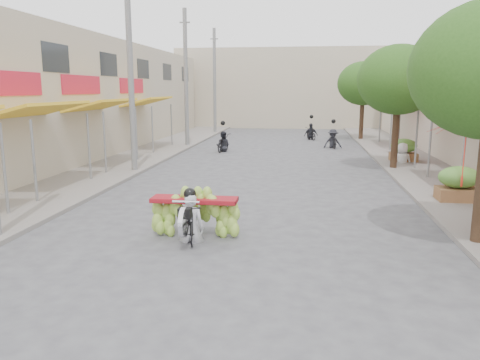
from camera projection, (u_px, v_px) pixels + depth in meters
name	position (u px, v px, depth m)	size (l,w,h in m)	color
ground	(196.00, 316.00, 7.14)	(120.00, 120.00, 0.00)	#55555A
sidewalk_left	(125.00, 160.00, 22.65)	(4.00, 60.00, 0.12)	gray
sidewalk_right	(426.00, 166.00, 20.80)	(4.00, 60.00, 0.12)	gray
shophouse_row_left	(11.00, 98.00, 21.76)	(9.77, 40.00, 6.00)	#BAAC93
far_building	(288.00, 88.00, 43.44)	(20.00, 6.00, 7.00)	#BAAC93
utility_pole_mid	(131.00, 74.00, 18.76)	(0.60, 0.24, 8.00)	slate
utility_pole_far	(186.00, 79.00, 27.52)	(0.60, 0.24, 8.00)	slate
utility_pole_back	(215.00, 81.00, 36.27)	(0.60, 0.24, 8.00)	slate
street_tree_mid	(399.00, 80.00, 19.33)	(3.40, 3.40, 5.25)	#3A2719
street_tree_far	(363.00, 84.00, 31.00)	(3.40, 3.40, 5.25)	#3A2719
produce_crate_mid	(459.00, 181.00, 13.97)	(1.20, 0.88, 1.16)	brown
produce_crate_far	(404.00, 148.00, 21.75)	(1.20, 0.88, 1.16)	brown
banana_motorbike	(192.00, 209.00, 10.72)	(2.20, 1.79, 2.09)	black
market_umbrella	(469.00, 120.00, 13.07)	(2.51, 2.51, 1.93)	red
pedestrian	(403.00, 143.00, 21.24)	(0.95, 0.63, 1.80)	white
bg_motorbike_a	(223.00, 138.00, 25.95)	(0.86, 1.78, 1.95)	black
bg_motorbike_b	(333.00, 134.00, 27.35)	(1.13, 1.75, 1.95)	black
bg_motorbike_c	(311.00, 128.00, 32.04)	(1.10, 1.55, 1.95)	black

